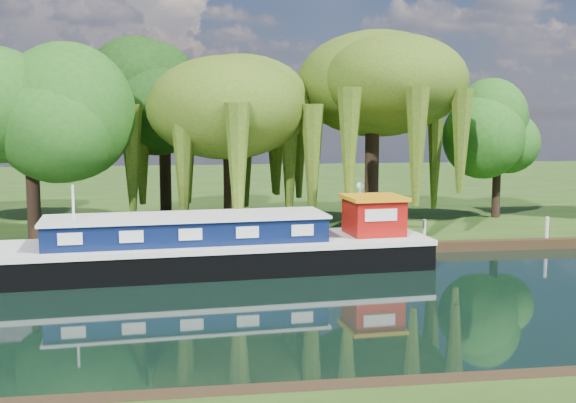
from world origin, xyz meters
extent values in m
plane|color=black|center=(0.00, 0.00, 0.00)|extent=(120.00, 120.00, 0.00)
cube|color=#213D10|center=(0.00, 34.00, 0.23)|extent=(120.00, 52.00, 0.45)
cube|color=black|center=(-6.79, 5.61, 0.44)|extent=(17.77, 5.28, 1.17)
cube|color=silver|center=(-6.79, 5.61, 1.12)|extent=(17.87, 5.36, 0.21)
cube|color=#0A153C|center=(-7.76, 5.53, 1.70)|extent=(11.05, 3.66, 0.92)
cube|color=silver|center=(-7.76, 5.53, 2.22)|extent=(11.26, 3.87, 0.12)
cube|color=maroon|center=(-0.01, 6.16, 1.97)|extent=(2.30, 2.30, 1.46)
cube|color=orange|center=(-0.01, 6.16, 2.77)|extent=(2.57, 2.57, 0.16)
cylinder|color=silver|center=(-12.03, 5.19, 2.40)|extent=(0.10, 0.10, 2.34)
imported|color=maroon|center=(-14.94, 6.10, 0.00)|extent=(3.16, 2.45, 0.60)
cylinder|color=black|center=(-5.56, 12.27, 2.89)|extent=(0.63, 0.63, 4.89)
ellipsoid|color=#344E10|center=(-5.56, 12.27, 6.42)|extent=(6.82, 6.82, 4.41)
cylinder|color=black|center=(1.52, 12.18, 3.18)|extent=(0.77, 0.77, 5.47)
ellipsoid|color=#344E10|center=(1.52, 12.18, 7.13)|extent=(7.47, 7.47, 4.82)
cylinder|color=black|center=(-14.42, 10.07, 3.73)|extent=(0.65, 0.65, 6.55)
ellipsoid|color=#1D4E13|center=(-14.42, 10.07, 6.41)|extent=(5.36, 5.36, 5.36)
cylinder|color=black|center=(-8.79, 16.92, 3.89)|extent=(0.65, 0.65, 6.88)
ellipsoid|color=black|center=(-8.79, 16.92, 6.70)|extent=(5.50, 5.50, 5.50)
cylinder|color=black|center=(9.59, 15.30, 2.99)|extent=(0.43, 0.43, 5.07)
ellipsoid|color=#1D4E13|center=(9.59, 15.30, 5.06)|extent=(4.06, 4.06, 4.06)
cylinder|color=silver|center=(0.50, 10.50, 1.55)|extent=(0.10, 0.10, 2.20)
sphere|color=white|center=(0.50, 10.50, 2.83)|extent=(0.36, 0.36, 0.36)
cylinder|color=silver|center=(-10.00, 8.40, 0.95)|extent=(0.16, 0.16, 1.00)
cylinder|color=silver|center=(-4.00, 8.40, 0.95)|extent=(0.16, 0.16, 1.00)
cylinder|color=silver|center=(3.00, 8.40, 0.95)|extent=(0.16, 0.16, 1.00)
cylinder|color=silver|center=(9.00, 8.40, 0.95)|extent=(0.16, 0.16, 1.00)
camera|label=1|loc=(-8.00, -22.84, 6.24)|focal=45.00mm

